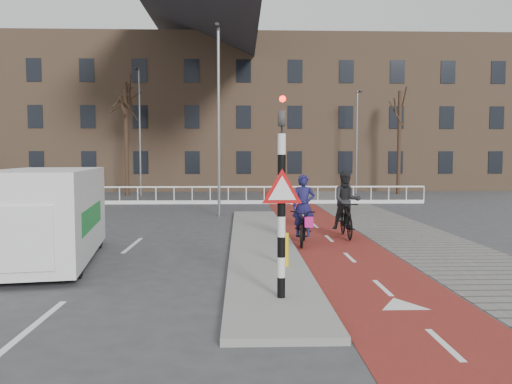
{
  "coord_description": "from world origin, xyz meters",
  "views": [
    {
      "loc": [
        -1.31,
        -10.64,
        2.59
      ],
      "look_at": [
        -0.83,
        5.0,
        1.5
      ],
      "focal_mm": 35.0,
      "sensor_mm": 36.0,
      "label": 1
    }
  ],
  "objects": [
    {
      "name": "tree_mid",
      "position": [
        -8.92,
        22.96,
        3.77
      ],
      "size": [
        0.28,
        0.28,
        7.55
      ],
      "primitive_type": "cylinder",
      "color": "black",
      "rests_on": "ground"
    },
    {
      "name": "sidewalk",
      "position": [
        4.3,
        10.0,
        0.01
      ],
      "size": [
        3.0,
        60.0,
        0.01
      ],
      "primitive_type": "cube",
      "color": "slate",
      "rests_on": "ground"
    },
    {
      "name": "cyclist_near",
      "position": [
        0.55,
        3.98,
        0.7
      ],
      "size": [
        1.03,
        2.09,
        2.07
      ],
      "rotation": [
        0.0,
        0.0,
        -0.17
      ],
      "color": "black",
      "rests_on": "bike_lane"
    },
    {
      "name": "bike_lane",
      "position": [
        1.5,
        10.0,
        0.01
      ],
      "size": [
        2.5,
        60.0,
        0.01
      ],
      "primitive_type": "cube",
      "color": "maroon",
      "rests_on": "ground"
    },
    {
      "name": "ground",
      "position": [
        0.0,
        0.0,
        0.0
      ],
      "size": [
        120.0,
        120.0,
        0.0
      ],
      "primitive_type": "plane",
      "color": "#38383A",
      "rests_on": "ground"
    },
    {
      "name": "van",
      "position": [
        -6.05,
        1.65,
        1.21
      ],
      "size": [
        2.95,
        5.61,
        2.3
      ],
      "rotation": [
        0.0,
        0.0,
        0.16
      ],
      "color": "silver",
      "rests_on": "ground"
    },
    {
      "name": "traffic_signal",
      "position": [
        -0.6,
        -2.02,
        1.99
      ],
      "size": [
        0.8,
        0.8,
        3.68
      ],
      "color": "black",
      "rests_on": "curb_island"
    },
    {
      "name": "railing",
      "position": [
        -5.0,
        17.0,
        0.31
      ],
      "size": [
        28.0,
        0.1,
        0.99
      ],
      "color": "silver",
      "rests_on": "ground"
    },
    {
      "name": "tree_right",
      "position": [
        9.84,
        24.21,
        3.61
      ],
      "size": [
        0.26,
        0.26,
        7.22
      ],
      "primitive_type": "cylinder",
      "color": "black",
      "rests_on": "ground"
    },
    {
      "name": "cyclist_far",
      "position": [
        2.09,
        5.19,
        0.89
      ],
      "size": [
        0.94,
        2.02,
        2.13
      ],
      "rotation": [
        0.0,
        0.0,
        -0.03
      ],
      "color": "black",
      "rests_on": "bike_lane"
    },
    {
      "name": "streetlight_left",
      "position": [
        -8.01,
        22.93,
        4.2
      ],
      "size": [
        0.12,
        0.12,
        8.4
      ],
      "primitive_type": "cylinder",
      "color": "slate",
      "rests_on": "ground"
    },
    {
      "name": "curb_island",
      "position": [
        -0.7,
        4.0,
        0.06
      ],
      "size": [
        1.8,
        16.0,
        0.12
      ],
      "primitive_type": "cube",
      "color": "gray",
      "rests_on": "ground"
    },
    {
      "name": "streetlight_right",
      "position": [
        6.92,
        24.59,
        3.62
      ],
      "size": [
        0.12,
        0.12,
        7.24
      ],
      "primitive_type": "cylinder",
      "color": "slate",
      "rests_on": "ground"
    },
    {
      "name": "townhouse_row",
      "position": [
        -3.0,
        32.0,
        7.81
      ],
      "size": [
        46.0,
        10.0,
        15.9
      ],
      "color": "#7F6047",
      "rests_on": "ground"
    },
    {
      "name": "bollard",
      "position": [
        -0.28,
        0.51,
        0.5
      ],
      "size": [
        0.12,
        0.12,
        0.76
      ],
      "primitive_type": "cylinder",
      "color": "#E1BC0C",
      "rests_on": "curb_island"
    },
    {
      "name": "streetlight_near",
      "position": [
        -2.26,
        11.17,
        4.07
      ],
      "size": [
        0.12,
        0.12,
        8.13
      ],
      "primitive_type": "cylinder",
      "color": "slate",
      "rests_on": "ground"
    }
  ]
}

